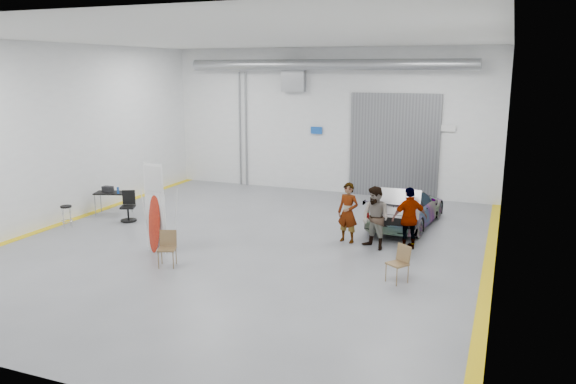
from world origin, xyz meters
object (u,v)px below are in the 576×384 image
at_px(sedan_car, 406,207).
at_px(folding_chair_far, 397,271).
at_px(person_b, 375,218).
at_px(work_table, 112,192).
at_px(person_c, 410,218).
at_px(folding_chair_near, 168,256).
at_px(shop_stool, 67,217).
at_px(person_a, 348,213).
at_px(surfboard_display, 156,215).
at_px(office_chair, 129,208).

bearing_deg(sedan_car, folding_chair_far, 103.96).
xyz_separation_m(person_b, work_table, (-9.77, 0.50, -0.13)).
distance_m(person_c, folding_chair_near, 6.92).
bearing_deg(shop_stool, person_a, 11.87).
relative_size(sedan_car, folding_chair_far, 4.71).
bearing_deg(person_a, surfboard_display, -135.52).
bearing_deg(person_a, person_b, -8.12).
relative_size(work_table, office_chair, 1.35).
height_order(surfboard_display, office_chair, surfboard_display).
bearing_deg(person_b, person_a, -173.51).
bearing_deg(surfboard_display, office_chair, 150.68).
relative_size(person_b, folding_chair_near, 1.95).
height_order(person_a, shop_stool, person_a).
distance_m(folding_chair_near, work_table, 6.41).
bearing_deg(office_chair, sedan_car, -5.50).
xyz_separation_m(folding_chair_far, work_table, (-10.89, 2.88, 0.51)).
distance_m(folding_chair_near, office_chair, 5.09).
relative_size(person_a, folding_chair_near, 1.93).
xyz_separation_m(person_b, surfboard_display, (-5.72, -2.62, 0.18)).
height_order(person_c, folding_chair_far, person_c).
height_order(folding_chair_far, office_chair, office_chair).
bearing_deg(person_b, sedan_car, 109.49).
relative_size(folding_chair_near, folding_chair_far, 1.02).
height_order(person_a, work_table, person_a).
relative_size(sedan_car, work_table, 3.13).
bearing_deg(work_table, folding_chair_near, -38.77).
bearing_deg(office_chair, person_c, -20.93).
relative_size(person_b, office_chair, 1.79).
distance_m(person_c, shop_stool, 11.08).
relative_size(person_b, work_table, 1.33).
height_order(person_b, folding_chair_near, person_b).
bearing_deg(surfboard_display, folding_chair_far, 13.96).
bearing_deg(person_b, folding_chair_far, -37.71).
height_order(person_b, person_c, person_b).
distance_m(person_a, office_chair, 7.68).
bearing_deg(sedan_car, person_b, 88.27).
height_order(person_a, office_chair, person_a).
xyz_separation_m(person_c, folding_chair_far, (0.19, -2.74, -0.63)).
distance_m(surfboard_display, folding_chair_far, 6.88).
bearing_deg(work_table, folding_chair_far, -14.84).
bearing_deg(office_chair, folding_chair_far, -36.93).
distance_m(sedan_car, surfboard_display, 8.20).
bearing_deg(person_c, office_chair, -29.84).
xyz_separation_m(surfboard_display, folding_chair_near, (0.93, -0.89, -0.81)).
height_order(shop_stool, work_table, work_table).
distance_m(shop_stool, work_table, 2.11).
relative_size(sedan_car, person_c, 2.37).
distance_m(person_c, surfboard_display, 7.27).
distance_m(person_b, person_c, 0.99).
xyz_separation_m(person_c, surfboard_display, (-6.64, -2.97, 0.19)).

